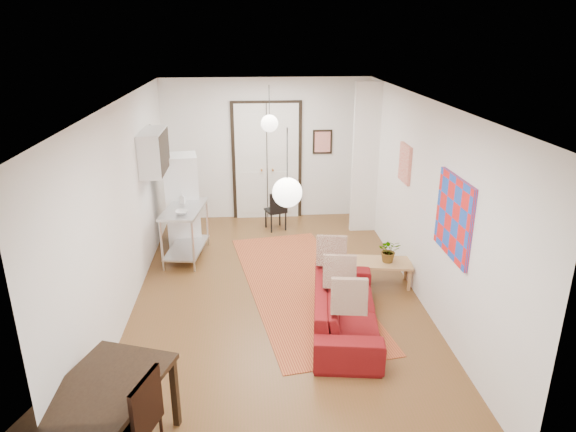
{
  "coord_description": "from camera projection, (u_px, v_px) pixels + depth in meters",
  "views": [
    {
      "loc": [
        -0.38,
        -6.88,
        3.79
      ],
      "look_at": [
        0.17,
        0.04,
        1.25
      ],
      "focal_mm": 32.0,
      "sensor_mm": 36.0,
      "label": 1
    }
  ],
  "objects": [
    {
      "name": "floor",
      "position": [
        277.0,
        295.0,
        7.77
      ],
      "size": [
        7.0,
        7.0,
        0.0
      ],
      "primitive_type": "plane",
      "color": "brown",
      "rests_on": "ground"
    },
    {
      "name": "ceiling",
      "position": [
        276.0,
        100.0,
        6.77
      ],
      "size": [
        4.2,
        7.0,
        0.02
      ],
      "primitive_type": "cube",
      "color": "silver",
      "rests_on": "wall_back"
    },
    {
      "name": "wall_back",
      "position": [
        267.0,
        150.0,
        10.55
      ],
      "size": [
        4.2,
        0.02,
        2.9
      ],
      "primitive_type": "cube",
      "color": "white",
      "rests_on": "floor"
    },
    {
      "name": "wall_front",
      "position": [
        302.0,
        348.0,
        3.99
      ],
      "size": [
        4.2,
        0.02,
        2.9
      ],
      "primitive_type": "cube",
      "color": "white",
      "rests_on": "floor"
    },
    {
      "name": "wall_left",
      "position": [
        126.0,
        208.0,
        7.12
      ],
      "size": [
        0.02,
        7.0,
        2.9
      ],
      "primitive_type": "cube",
      "color": "white",
      "rests_on": "floor"
    },
    {
      "name": "wall_right",
      "position": [
        421.0,
        200.0,
        7.42
      ],
      "size": [
        0.02,
        7.0,
        2.9
      ],
      "primitive_type": "cube",
      "color": "white",
      "rests_on": "floor"
    },
    {
      "name": "double_doors",
      "position": [
        267.0,
        162.0,
        10.59
      ],
      "size": [
        1.44,
        0.06,
        2.5
      ],
      "primitive_type": "cube",
      "color": "white",
      "rests_on": "wall_back"
    },
    {
      "name": "stub_partition",
      "position": [
        365.0,
        159.0,
        9.79
      ],
      "size": [
        0.5,
        0.1,
        2.9
      ],
      "primitive_type": "cube",
      "color": "white",
      "rests_on": "floor"
    },
    {
      "name": "wall_cabinet",
      "position": [
        154.0,
        152.0,
        8.38
      ],
      "size": [
        0.35,
        1.0,
        0.7
      ],
      "primitive_type": "cube",
      "color": "white",
      "rests_on": "wall_left"
    },
    {
      "name": "painting_popart",
      "position": [
        454.0,
        217.0,
        6.18
      ],
      "size": [
        0.05,
        1.0,
        1.0
      ],
      "primitive_type": "cube",
      "color": "red",
      "rests_on": "wall_right"
    },
    {
      "name": "painting_abstract",
      "position": [
        405.0,
        163.0,
        8.05
      ],
      "size": [
        0.05,
        0.5,
        0.6
      ],
      "primitive_type": "cube",
      "color": "beige",
      "rests_on": "wall_right"
    },
    {
      "name": "poster_back",
      "position": [
        322.0,
        142.0,
        10.55
      ],
      "size": [
        0.4,
        0.03,
        0.5
      ],
      "primitive_type": "cube",
      "color": "red",
      "rests_on": "wall_back"
    },
    {
      "name": "print_left",
      "position": [
        150.0,
        142.0,
        8.82
      ],
      "size": [
        0.03,
        0.44,
        0.54
      ],
      "primitive_type": "cube",
      "color": "#A26C43",
      "rests_on": "wall_left"
    },
    {
      "name": "pendant_back",
      "position": [
        269.0,
        123.0,
        8.87
      ],
      "size": [
        0.3,
        0.3,
        0.8
      ],
      "color": "silver",
      "rests_on": "ceiling"
    },
    {
      "name": "pendant_front",
      "position": [
        287.0,
        192.0,
        5.12
      ],
      "size": [
        0.3,
        0.3,
        0.8
      ],
      "color": "silver",
      "rests_on": "ceiling"
    },
    {
      "name": "kilim_rug",
      "position": [
        301.0,
        286.0,
        8.01
      ],
      "size": [
        2.22,
        4.36,
        0.01
      ],
      "primitive_type": "cube",
      "rotation": [
        0.0,
        0.0,
        0.16
      ],
      "color": "#B05D2C",
      "rests_on": "floor"
    },
    {
      "name": "sofa",
      "position": [
        346.0,
        308.0,
        6.79
      ],
      "size": [
        2.2,
        1.11,
        0.62
      ],
      "primitive_type": "imported",
      "rotation": [
        0.0,
        0.0,
        1.43
      ],
      "color": "maroon",
      "rests_on": "floor"
    },
    {
      "name": "coffee_table",
      "position": [
        383.0,
        265.0,
        7.99
      ],
      "size": [
        0.93,
        0.61,
        0.38
      ],
      "rotation": [
        0.0,
        0.0,
        -0.16
      ],
      "color": "tan",
      "rests_on": "floor"
    },
    {
      "name": "potted_plant",
      "position": [
        389.0,
        250.0,
        7.91
      ],
      "size": [
        0.38,
        0.34,
        0.37
      ],
      "primitive_type": "imported",
      "rotation": [
        0.0,
        0.0,
        -0.16
      ],
      "color": "#305B29",
      "rests_on": "coffee_table"
    },
    {
      "name": "kitchen_counter",
      "position": [
        185.0,
        226.0,
        8.85
      ],
      "size": [
        0.76,
        1.27,
        0.92
      ],
      "rotation": [
        0.0,
        0.0,
        -0.14
      ],
      "color": "silver",
      "rests_on": "floor"
    },
    {
      "name": "bowl",
      "position": [
        182.0,
        212.0,
        8.45
      ],
      "size": [
        0.25,
        0.25,
        0.05
      ],
      "primitive_type": "imported",
      "rotation": [
        0.0,
        0.0,
        -0.15
      ],
      "color": "white",
      "rests_on": "kitchen_counter"
    },
    {
      "name": "soap_bottle",
      "position": [
        182.0,
        198.0,
        8.93
      ],
      "size": [
        0.1,
        0.1,
        0.19
      ],
      "primitive_type": "imported",
      "rotation": [
        0.0,
        0.0,
        -0.15
      ],
      "color": "teal",
      "rests_on": "kitchen_counter"
    },
    {
      "name": "fridge",
      "position": [
        182.0,
        200.0,
        9.4
      ],
      "size": [
        0.67,
        0.67,
        1.68
      ],
      "primitive_type": "cube",
      "rotation": [
        0.0,
        0.0,
        0.14
      ],
      "color": "white",
      "rests_on": "floor"
    },
    {
      "name": "dining_table",
      "position": [
        96.0,
        404.0,
        4.44
      ],
      "size": [
        1.29,
        1.69,
        0.83
      ],
      "rotation": [
        0.0,
        0.0,
        -0.34
      ],
      "color": "black",
      "rests_on": "floor"
    },
    {
      "name": "dining_chair_near",
      "position": [
        128.0,
        407.0,
        4.6
      ],
      "size": [
        0.62,
        0.75,
        1.02
      ],
      "rotation": [
        0.0,
        0.0,
        -1.91
      ],
      "color": "#3B2013",
      "rests_on": "floor"
    },
    {
      "name": "dining_chair_far",
      "position": [
        128.0,
        407.0,
        4.6
      ],
      "size": [
        0.62,
        0.75,
        1.02
      ],
      "rotation": [
        0.0,
        0.0,
        -1.91
      ],
      "color": "#3B2013",
      "rests_on": "floor"
    },
    {
      "name": "black_side_chair",
      "position": [
        275.0,
        206.0,
        10.24
      ],
      "size": [
        0.46,
        0.47,
        0.8
      ],
      "rotation": [
        0.0,
        0.0,
        3.47
      ],
      "color": "black",
      "rests_on": "floor"
    }
  ]
}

